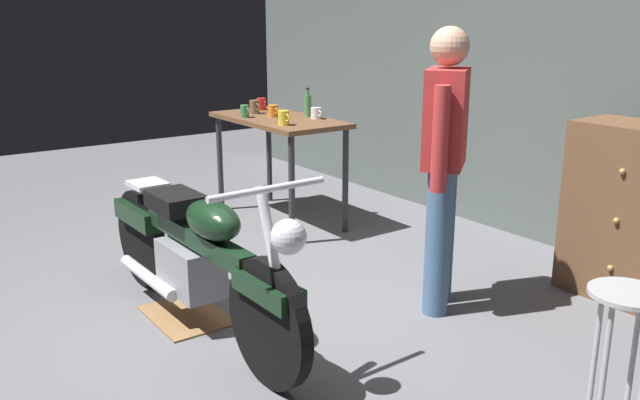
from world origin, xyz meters
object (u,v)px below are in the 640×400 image
at_px(motorcycle, 194,253).
at_px(mug_yellow_tall, 284,118).
at_px(bottle, 308,105).
at_px(mug_brown_stoneware, 255,107).
at_px(person_standing, 444,159).
at_px(wooden_dresser, 637,214).
at_px(mug_white_ceramic, 316,113).
at_px(mug_green_speckled, 245,111).
at_px(shop_stool, 625,323).
at_px(mug_orange_travel, 273,111).
at_px(mug_red_diner, 262,104).

height_order(motorcycle, mug_yellow_tall, mug_yellow_tall).
bearing_deg(bottle, mug_brown_stoneware, -146.57).
xyz_separation_m(person_standing, wooden_dresser, (0.61, 1.07, -0.38)).
height_order(motorcycle, mug_white_ceramic, motorcycle).
relative_size(mug_white_ceramic, mug_green_speckled, 1.11).
distance_m(mug_white_ceramic, bottle, 0.16).
height_order(wooden_dresser, bottle, bottle).
relative_size(motorcycle, mug_green_speckled, 20.67).
bearing_deg(wooden_dresser, motorcycle, -116.78).
xyz_separation_m(shop_stool, mug_yellow_tall, (-3.03, 0.28, 0.46)).
distance_m(mug_orange_travel, bottle, 0.30).
height_order(wooden_dresser, mug_green_speckled, wooden_dresser).
bearing_deg(mug_yellow_tall, person_standing, 0.45).
distance_m(motorcycle, mug_red_diner, 2.59).
bearing_deg(bottle, mug_yellow_tall, -56.83).
relative_size(shop_stool, bottle, 2.66).
bearing_deg(shop_stool, wooden_dresser, 117.92).
bearing_deg(mug_white_ceramic, mug_brown_stoneware, -155.28).
relative_size(motorcycle, mug_white_ceramic, 18.57).
height_order(motorcycle, mug_brown_stoneware, mug_brown_stoneware).
height_order(motorcycle, bottle, bottle).
distance_m(mug_orange_travel, mug_yellow_tall, 0.45).
xyz_separation_m(mug_green_speckled, mug_brown_stoneware, (-0.15, 0.18, 0.01)).
distance_m(motorcycle, mug_orange_travel, 2.17).
xyz_separation_m(mug_orange_travel, mug_yellow_tall, (0.42, -0.16, 0.01)).
distance_m(person_standing, mug_green_speckled, 2.23).
bearing_deg(wooden_dresser, person_standing, -119.70).
xyz_separation_m(mug_orange_travel, mug_red_diner, (-0.44, 0.15, 0.00)).
relative_size(motorcycle, mug_orange_travel, 19.09).
distance_m(mug_red_diner, bottle, 0.60).
distance_m(mug_orange_travel, mug_brown_stoneware, 0.27).
height_order(shop_stool, wooden_dresser, wooden_dresser).
bearing_deg(shop_stool, bottle, 168.11).
relative_size(mug_orange_travel, bottle, 0.48).
height_order(mug_white_ceramic, mug_red_diner, mug_red_diner).
bearing_deg(mug_brown_stoneware, person_standing, -3.01).
bearing_deg(motorcycle, wooden_dresser, 62.29).
bearing_deg(mug_green_speckled, mug_orange_travel, 61.67).
height_order(mug_orange_travel, mug_brown_stoneware, mug_brown_stoneware).
distance_m(person_standing, mug_orange_travel, 2.12).
height_order(mug_green_speckled, bottle, bottle).
xyz_separation_m(mug_white_ceramic, mug_red_diner, (-0.74, -0.08, 0.01)).
height_order(wooden_dresser, mug_red_diner, wooden_dresser).
bearing_deg(shop_stool, mug_white_ceramic, 167.85).
bearing_deg(mug_white_ceramic, bottle, 173.79).
bearing_deg(mug_white_ceramic, mug_red_diner, -173.63).
relative_size(wooden_dresser, bottle, 4.56).
xyz_separation_m(mug_yellow_tall, bottle, (-0.27, 0.41, 0.04)).
relative_size(person_standing, mug_white_ceramic, 14.16).
bearing_deg(wooden_dresser, bottle, -165.37).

